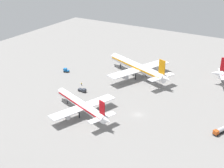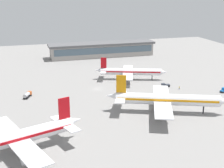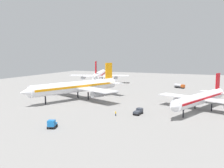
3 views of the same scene
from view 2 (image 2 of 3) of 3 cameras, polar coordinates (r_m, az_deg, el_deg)
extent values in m
plane|color=gray|center=(169.12, -2.56, -0.87)|extent=(288.00, 288.00, 0.00)
cube|color=#9E9993|center=(246.78, -1.77, 5.93)|extent=(77.09, 15.39, 9.07)
cube|color=#4C6070|center=(239.08, -1.29, 5.89)|extent=(74.01, 0.30, 4.66)
cube|color=#59595B|center=(245.84, -1.78, 7.12)|extent=(80.18, 16.01, 1.55)
cylinder|color=white|center=(138.59, 9.70, -2.69)|extent=(42.00, 20.99, 4.78)
cone|color=white|center=(142.08, 19.07, -2.91)|extent=(6.15, 6.02, 4.54)
cone|color=white|center=(138.68, 0.12, -2.11)|extent=(6.98, 5.81, 3.82)
cube|color=orange|center=(138.47, 9.71, -2.55)|extent=(40.42, 20.42, 0.86)
cube|color=white|center=(138.61, 8.80, -2.85)|extent=(22.17, 40.82, 0.43)
cylinder|color=#A5A8AD|center=(150.06, 8.59, -1.96)|extent=(6.22, 4.58, 2.63)
cylinder|color=#A5A8AD|center=(128.42, 8.97, -5.29)|extent=(6.22, 4.58, 2.63)
cube|color=white|center=(138.45, 1.61, -2.25)|extent=(9.90, 16.75, 0.34)
cube|color=orange|center=(136.67, 1.63, 0.02)|extent=(4.05, 2.07, 7.65)
cylinder|color=black|center=(141.85, 15.78, -4.39)|extent=(0.57, 0.57, 3.35)
cylinder|color=black|center=(143.37, 8.15, -3.67)|extent=(0.57, 0.57, 3.35)
cylinder|color=black|center=(136.24, 8.25, -4.80)|extent=(0.57, 0.57, 3.35)
cylinder|color=white|center=(107.41, -17.54, -9.32)|extent=(41.97, 18.61, 4.71)
cone|color=white|center=(115.08, -6.73, -6.41)|extent=(6.80, 5.50, 3.77)
cube|color=red|center=(107.26, -17.56, -9.16)|extent=(40.39, 18.13, 0.85)
cube|color=white|center=(108.18, -16.44, -9.30)|extent=(19.92, 40.66, 0.42)
cylinder|color=#A5A8AD|center=(99.34, -14.07, -12.66)|extent=(6.11, 4.29, 2.59)
cylinder|color=#A5A8AD|center=(118.78, -18.25, -7.92)|extent=(6.11, 4.29, 2.59)
cube|color=white|center=(113.67, -8.30, -6.91)|extent=(9.00, 16.63, 0.34)
cube|color=red|center=(111.52, -8.42, -4.25)|extent=(4.05, 1.84, 7.54)
cylinder|color=black|center=(106.93, -14.92, -11.62)|extent=(0.57, 0.57, 3.30)
cylinder|color=black|center=(113.30, -16.32, -10.04)|extent=(0.57, 0.57, 3.30)
cylinder|color=white|center=(185.22, 3.34, 2.18)|extent=(33.89, 15.37, 3.81)
cone|color=white|center=(186.11, 9.04, 2.07)|extent=(4.82, 4.70, 3.62)
cone|color=white|center=(186.02, -2.36, 2.44)|extent=(5.52, 4.49, 3.05)
cube|color=red|center=(185.14, 3.34, 2.27)|extent=(32.61, 14.97, 0.69)
cube|color=white|center=(185.32, 2.80, 2.08)|extent=(16.41, 32.85, 0.34)
cylinder|color=#A5A8AD|center=(194.58, 2.84, 2.39)|extent=(4.95, 3.50, 2.10)
cylinder|color=#A5A8AD|center=(176.80, 2.75, 0.89)|extent=(4.95, 3.50, 2.10)
cube|color=white|center=(185.80, -1.48, 2.37)|extent=(7.40, 13.44, 0.27)
cube|color=red|center=(184.70, -1.49, 3.75)|extent=(3.27, 1.52, 6.10)
cylinder|color=black|center=(186.45, 7.05, 1.15)|extent=(0.46, 0.46, 2.67)
cylinder|color=black|center=(189.03, 2.49, 1.48)|extent=(0.46, 0.46, 2.67)
cylinder|color=black|center=(183.16, 2.45, 0.97)|extent=(0.46, 0.46, 2.67)
cube|color=black|center=(161.36, -14.63, -2.11)|extent=(4.38, 6.51, 0.30)
cube|color=#BF4C19|center=(163.01, -14.35, -1.54)|extent=(2.48, 2.43, 1.60)
cube|color=#3F596B|center=(163.62, -14.25, -1.35)|extent=(1.48, 0.75, 0.90)
cylinder|color=#B7B7BC|center=(160.25, -14.78, -1.86)|extent=(3.53, 4.84, 1.80)
cylinder|color=black|center=(163.68, -14.64, -1.89)|extent=(0.61, 0.85, 0.80)
cylinder|color=black|center=(162.96, -14.02, -1.93)|extent=(0.61, 0.85, 0.80)
cylinder|color=black|center=(159.88, -15.24, -2.40)|extent=(0.61, 0.85, 0.80)
cylinder|color=black|center=(159.13, -14.62, -2.44)|extent=(0.61, 0.85, 0.80)
cube|color=black|center=(174.85, 9.40, -0.30)|extent=(4.57, 2.32, 0.30)
cube|color=#333842|center=(174.20, 9.01, -0.09)|extent=(1.98, 2.07, 1.20)
cube|color=#3F596B|center=(173.86, 8.76, -0.03)|extent=(0.24, 1.60, 0.67)
cube|color=#333842|center=(175.02, 9.69, -0.14)|extent=(2.77, 2.15, 0.60)
cylinder|color=black|center=(173.53, 9.03, -0.47)|extent=(0.83, 0.38, 0.80)
cylinder|color=black|center=(175.23, 8.82, -0.28)|extent=(0.83, 0.38, 0.80)
cylinder|color=black|center=(174.57, 9.98, -0.41)|extent=(0.83, 0.38, 0.80)
cylinder|color=black|center=(176.26, 9.77, -0.23)|extent=(0.83, 0.38, 0.80)
cube|color=black|center=(172.88, 18.98, -1.22)|extent=(3.66, 2.89, 0.30)
cube|color=#1966B2|center=(173.16, 19.14, -0.88)|extent=(2.35, 2.41, 1.60)
cube|color=#1966B2|center=(172.04, 18.82, -1.15)|extent=(1.97, 2.27, 0.50)
cylinder|color=black|center=(174.32, 18.93, -1.12)|extent=(0.85, 0.56, 0.80)
cylinder|color=black|center=(172.54, 18.50, -1.26)|extent=(0.85, 0.56, 0.80)
cylinder|color=black|center=(171.53, 19.02, -1.42)|extent=(0.85, 0.56, 0.80)
cylinder|color=#1E2338|center=(171.89, 11.74, -0.78)|extent=(0.45, 0.45, 0.85)
cylinder|color=yellow|center=(171.67, 11.75, -0.55)|extent=(0.53, 0.53, 0.60)
sphere|color=tan|center=(171.55, 11.76, -0.42)|extent=(0.22, 0.22, 0.22)
cylinder|color=yellow|center=(171.90, 11.77, -0.52)|extent=(0.10, 0.10, 0.54)
cylinder|color=yellow|center=(171.45, 11.73, -0.57)|extent=(0.10, 0.10, 0.54)
camera|label=1|loc=(269.69, -20.99, 20.28)|focal=50.32mm
camera|label=3|loc=(233.01, 24.60, 7.62)|focal=39.77mm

